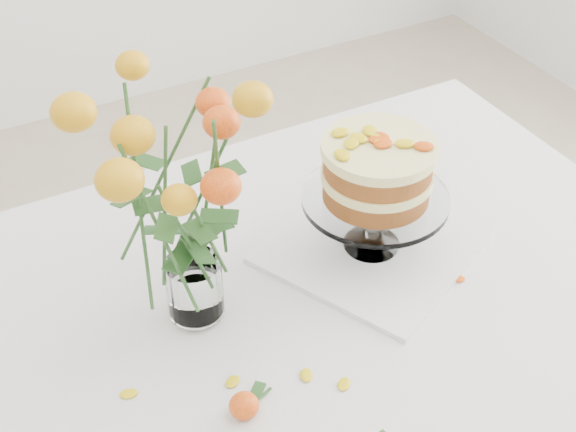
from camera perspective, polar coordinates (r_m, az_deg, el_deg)
name	(u,v)px	position (r m, az deg, el deg)	size (l,w,h in m)	color
table	(275,345)	(1.34, -0.94, -9.16)	(1.43, 0.93, 0.76)	tan
napkin	(371,247)	(1.39, 5.92, -2.20)	(0.31, 0.31, 0.01)	white
cake_stand	(377,176)	(1.30, 6.35, 2.85)	(0.24, 0.24, 0.22)	white
rose_vase	(184,184)	(1.12, -7.39, 2.24)	(0.32, 0.32, 0.44)	white
loose_rose_far	(244,406)	(1.14, -3.13, -13.31)	(0.07, 0.04, 0.04)	red
stray_petal_a	(233,382)	(1.19, -3.96, -11.67)	(0.03, 0.02, 0.00)	yellow
stray_petal_b	(306,375)	(1.19, 1.31, -11.25)	(0.03, 0.02, 0.00)	yellow
stray_petal_c	(344,384)	(1.18, 4.01, -11.84)	(0.03, 0.02, 0.00)	yellow
stray_petal_d	(129,394)	(1.19, -11.26, -12.30)	(0.03, 0.02, 0.00)	yellow
stray_petal_f	(457,279)	(1.36, 11.94, -4.38)	(0.03, 0.02, 0.00)	yellow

